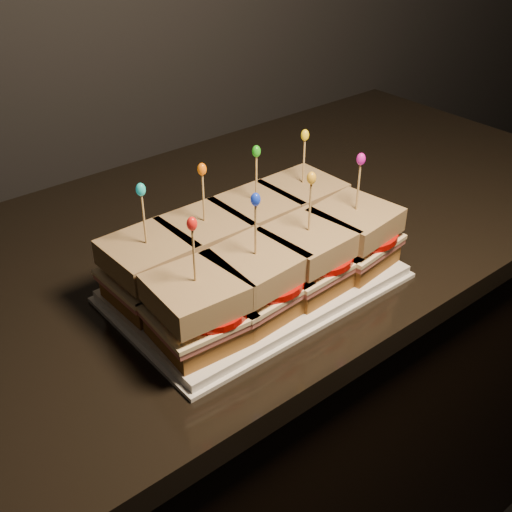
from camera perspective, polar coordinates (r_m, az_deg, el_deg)
platter at (r=0.90m, az=-0.00°, el=-2.48°), size 0.38×0.23×0.02m
platter_rim at (r=0.90m, az=-0.00°, el=-2.79°), size 0.39×0.25×0.01m
sandwich_0_bread_bot at (r=0.86m, az=-9.27°, el=-2.90°), size 0.10×0.10×0.03m
sandwich_0_ham at (r=0.85m, az=-9.38°, el=-1.93°), size 0.11×0.11×0.01m
sandwich_0_cheese at (r=0.84m, az=-9.42°, el=-1.53°), size 0.11×0.11×0.01m
sandwich_0_tomato at (r=0.84m, az=-8.56°, el=-1.00°), size 0.10×0.10×0.01m
sandwich_0_bread_top at (r=0.83m, az=-9.60°, el=0.14°), size 0.10×0.10×0.03m
sandwich_0_pick at (r=0.80m, az=-9.90°, el=2.98°), size 0.00×0.00×0.09m
sandwich_0_frill at (r=0.78m, az=-10.21°, el=5.84°), size 0.01×0.01×0.02m
sandwich_1_bread_bot at (r=0.90m, az=-4.40°, el=-0.81°), size 0.10×0.10×0.03m
sandwich_1_ham at (r=0.89m, az=-4.45°, el=0.15°), size 0.11×0.11×0.01m
sandwich_1_cheese at (r=0.88m, az=-4.47°, el=0.53°), size 0.11×0.11×0.01m
sandwich_1_tomato at (r=0.88m, az=-3.63°, el=1.05°), size 0.10×0.10×0.01m
sandwich_1_bread_top at (r=0.87m, az=-4.55°, el=2.17°), size 0.10×0.10×0.03m
sandwich_1_pick at (r=0.84m, az=-4.69°, el=4.93°), size 0.00×0.00×0.09m
sandwich_1_frill at (r=0.82m, az=-4.83°, el=7.69°), size 0.01×0.01×0.02m
sandwich_2_bread_bot at (r=0.94m, az=0.03°, el=1.10°), size 0.10×0.10×0.03m
sandwich_2_ham at (r=0.93m, az=0.03°, el=2.03°), size 0.11×0.11×0.01m
sandwich_2_cheese at (r=0.93m, az=0.03°, el=2.41°), size 0.11×0.11×0.01m
sandwich_2_tomato at (r=0.93m, az=0.84°, el=2.90°), size 0.10×0.10×0.01m
sandwich_2_bread_top at (r=0.91m, az=0.03°, el=3.99°), size 0.10×0.10×0.03m
sandwich_2_pick at (r=0.89m, az=0.03°, el=6.65°), size 0.00×0.00×0.09m
sandwich_2_frill at (r=0.87m, az=0.03°, el=9.30°), size 0.01×0.01×0.02m
sandwich_3_bread_bot at (r=0.99m, az=4.03°, el=2.82°), size 0.10×0.10×0.03m
sandwich_3_ham at (r=0.98m, az=4.07°, el=3.72°), size 0.11×0.11×0.01m
sandwich_3_cheese at (r=0.98m, az=4.09°, el=4.08°), size 0.11×0.11×0.01m
sandwich_3_tomato at (r=0.98m, az=4.86°, el=4.54°), size 0.10×0.10×0.01m
sandwich_3_bread_top at (r=0.97m, az=4.15°, el=5.60°), size 0.10×0.10×0.03m
sandwich_3_pick at (r=0.95m, az=4.27°, el=8.14°), size 0.00×0.00×0.09m
sandwich_3_frill at (r=0.93m, az=4.38°, el=10.67°), size 0.01×0.01×0.02m
sandwich_4_bread_bot at (r=0.78m, az=-5.14°, el=-6.46°), size 0.11×0.11×0.03m
sandwich_4_ham at (r=0.77m, az=-5.20°, el=-5.43°), size 0.12×0.11×0.01m
sandwich_4_cheese at (r=0.77m, az=-5.23°, el=-5.02°), size 0.12×0.11×0.01m
sandwich_4_tomato at (r=0.76m, az=-4.26°, el=-4.45°), size 0.10×0.10×0.01m
sandwich_4_bread_top at (r=0.75m, az=-5.34°, el=-3.26°), size 0.11×0.11×0.03m
sandwich_4_pick at (r=0.72m, az=-5.52°, el=-0.23°), size 0.00×0.00×0.09m
sandwich_4_frill at (r=0.70m, az=-5.72°, el=2.86°), size 0.01×0.01×0.02m
sandwich_5_bread_bot at (r=0.83m, az=-0.03°, el=-3.98°), size 0.11×0.11×0.03m
sandwich_5_ham at (r=0.82m, az=-0.03°, el=-2.98°), size 0.12×0.11×0.01m
sandwich_5_cheese at (r=0.81m, az=-0.03°, el=-2.58°), size 0.12×0.11×0.01m
sandwich_5_tomato at (r=0.81m, az=0.89°, el=-2.02°), size 0.10×0.10×0.01m
sandwich_5_bread_top at (r=0.79m, az=-0.03°, el=-0.86°), size 0.11×0.11×0.03m
sandwich_5_pick at (r=0.77m, az=-0.04°, el=2.08°), size 0.00×0.00×0.09m
sandwich_5_frill at (r=0.75m, az=-0.04°, el=5.05°), size 0.01×0.01×0.02m
sandwich_6_bread_bot at (r=0.87m, az=4.51°, el=-1.74°), size 0.10×0.10×0.03m
sandwich_6_ham at (r=0.86m, az=4.56°, el=-0.77°), size 0.11×0.11×0.01m
sandwich_6_cheese at (r=0.86m, az=4.58°, el=-0.38°), size 0.12×0.11×0.01m
sandwich_6_tomato at (r=0.86m, az=5.46°, el=0.15°), size 0.10×0.10×0.01m
sandwich_6_bread_top at (r=0.85m, az=4.67°, el=1.28°), size 0.11×0.11×0.03m
sandwich_6_pick at (r=0.82m, az=4.81°, el=4.09°), size 0.00×0.00×0.09m
sandwich_6_frill at (r=0.80m, az=4.96°, el=6.92°), size 0.01×0.01×0.02m
sandwich_7_bread_bot at (r=0.93m, az=8.53°, el=0.26°), size 0.11×0.11×0.03m
sandwich_7_ham at (r=0.92m, az=8.62°, el=1.20°), size 0.12×0.12×0.01m
sandwich_7_cheese at (r=0.92m, az=8.66°, el=1.57°), size 0.12×0.12×0.01m
sandwich_7_tomato at (r=0.92m, az=9.48°, el=2.07°), size 0.10×0.10×0.01m
sandwich_7_bread_top at (r=0.90m, az=8.81°, el=3.16°), size 0.11×0.11×0.03m
sandwich_7_pick at (r=0.88m, az=9.06°, el=5.83°), size 0.00×0.00×0.09m
sandwich_7_frill at (r=0.86m, az=9.32°, el=8.50°), size 0.01×0.01×0.02m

